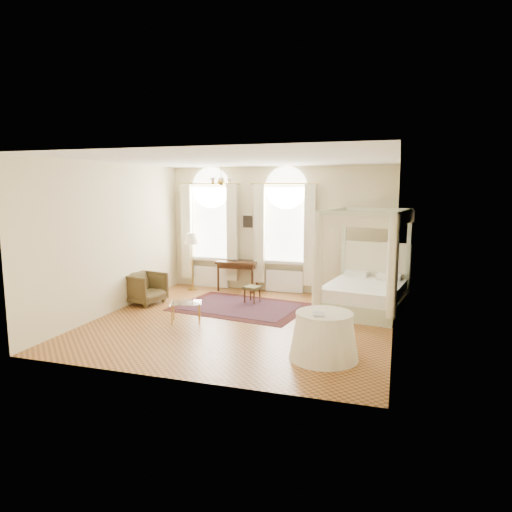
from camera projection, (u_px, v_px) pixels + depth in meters
The scene contains 18 objects.
ground at pixel (242, 322), 9.45m from camera, with size 6.00×6.00×0.00m, color #AC6A31.
room_walls at pixel (241, 226), 9.16m from camera, with size 6.00×6.00×6.00m.
window_left at pixel (210, 234), 12.50m from camera, with size 1.62×0.27×3.29m.
window_right at pixel (285, 237), 11.88m from camera, with size 1.62×0.27×3.29m.
chandelier at pixel (221, 181), 10.42m from camera, with size 0.51×0.45×0.50m.
wall_pictures at pixel (282, 221), 11.95m from camera, with size 2.54×0.03×0.39m.
canopy_bed at pixel (364, 289), 10.17m from camera, with size 2.04×2.36×2.28m.
nightstand at pixel (369, 289), 11.25m from camera, with size 0.39×0.35×0.56m, color #361C0E.
nightstand_lamp at pixel (369, 266), 11.21m from camera, with size 0.29×0.29×0.43m.
writing_desk at pixel (238, 265), 12.21m from camera, with size 1.10×0.60×0.81m.
laptop at pixel (234, 260), 12.27m from camera, with size 0.35×0.23×0.03m, color black.
stool at pixel (252, 289), 10.95m from camera, with size 0.43×0.43×0.41m.
armchair at pixel (145, 288), 10.90m from camera, with size 0.79×0.82×0.74m, color #493B1F.
coffee_table at pixel (186, 304), 9.34m from camera, with size 0.75×0.64×0.43m.
floor_lamp at pixel (192, 241), 12.23m from camera, with size 0.40×0.40×1.55m.
oriental_rug at pixel (241, 307), 10.60m from camera, with size 3.21×2.53×0.01m.
side_table at pixel (324, 336), 7.37m from camera, with size 1.13×1.13×0.77m.
book at pixel (313, 314), 7.19m from camera, with size 0.18×0.25×0.02m, color black.
Camera 1 is at (3.02, -8.64, 2.76)m, focal length 32.00 mm.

